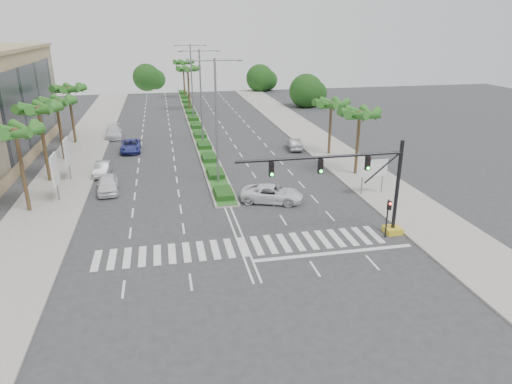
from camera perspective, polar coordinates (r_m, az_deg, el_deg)
ground at (r=32.67m, az=-1.60°, el=-6.87°), size 160.00×160.00×0.00m
footpath_right at (r=54.72m, az=10.48°, el=4.21°), size 6.00×120.00×0.15m
footpath_left at (r=51.86m, az=-22.51°, el=2.08°), size 6.00×120.00×0.15m
median at (r=75.28m, az=-7.75°, el=8.75°), size 2.20×75.00×0.20m
median_grass at (r=75.26m, az=-7.75°, el=8.84°), size 1.80×75.00×0.04m
signal_gantry at (r=33.98m, az=13.91°, el=-0.02°), size 12.60×1.20×7.20m
pedestrian_signal at (r=34.51m, az=16.19°, el=-2.45°), size 0.28×0.36×3.00m
direction_sign at (r=42.89m, az=14.45°, el=2.74°), size 2.70×0.11×3.40m
billboard_near at (r=43.41m, az=-23.86°, el=2.54°), size 0.18×2.10×4.35m
billboard_far at (r=49.07m, az=-22.55°, el=4.63°), size 0.18×2.10×4.35m
palm_left_near at (r=41.14m, az=-27.84°, el=6.42°), size 4.57×4.68×7.55m
palm_left_mid at (r=48.67m, az=-25.53°, el=9.08°), size 4.57×4.68×7.95m
palm_left_far at (r=56.47m, az=-23.68°, el=10.04°), size 4.57×4.68×7.35m
palm_left_end at (r=64.19m, az=-22.40°, el=11.61°), size 4.57×4.68×7.75m
palm_right_near at (r=47.69m, az=12.83°, el=9.27°), size 4.57×4.68×7.05m
palm_right_far at (r=55.01m, az=9.40°, el=10.60°), size 4.57×4.68×6.75m
palm_median_a at (r=84.15m, az=-8.52°, el=14.78°), size 4.57×4.68×8.05m
palm_median_b at (r=99.07m, az=-9.10°, el=15.55°), size 4.57×4.68×8.05m
streetlight_near at (r=43.69m, az=-4.99°, el=9.52°), size 5.10×0.25×12.00m
streetlight_mid at (r=59.41m, az=-6.92°, el=12.30°), size 5.10×0.25×12.00m
streetlight_far at (r=75.25m, az=-8.05°, el=13.90°), size 5.10×0.25×12.00m
car_parked_a at (r=44.98m, az=-18.05°, el=0.95°), size 2.19×4.72×1.57m
car_parked_b at (r=50.31m, az=-18.64°, el=2.78°), size 1.70×4.26×1.38m
car_parked_c at (r=58.83m, az=-15.40°, el=5.58°), size 2.45×5.17×1.43m
car_parked_d at (r=67.01m, az=-17.38°, el=7.16°), size 2.46×5.36×1.52m
car_crossing at (r=40.41m, az=2.00°, el=-0.22°), size 6.03×4.33×1.53m
car_right at (r=57.96m, az=4.79°, el=6.00°), size 1.91×4.30×1.37m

